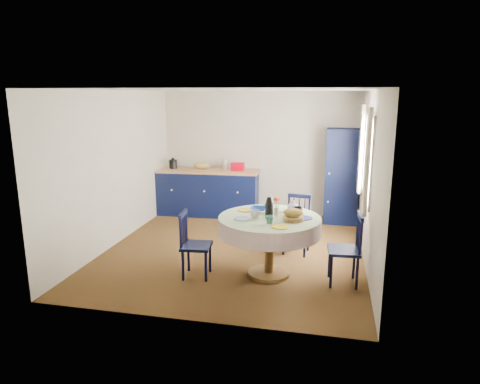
# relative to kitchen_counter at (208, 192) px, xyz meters

# --- Properties ---
(floor) EXTENTS (4.50, 4.50, 0.00)m
(floor) POSITION_rel_kitchen_counter_xyz_m (1.00, -1.90, -0.48)
(floor) COLOR black
(floor) RESTS_ON ground
(ceiling) EXTENTS (4.50, 4.50, 0.00)m
(ceiling) POSITION_rel_kitchen_counter_xyz_m (1.00, -1.90, 2.02)
(ceiling) COLOR white
(ceiling) RESTS_ON wall_back
(wall_back) EXTENTS (4.00, 0.02, 2.50)m
(wall_back) POSITION_rel_kitchen_counter_xyz_m (1.00, 0.35, 0.77)
(wall_back) COLOR beige
(wall_back) RESTS_ON floor
(wall_left) EXTENTS (0.02, 4.50, 2.50)m
(wall_left) POSITION_rel_kitchen_counter_xyz_m (-1.00, -1.90, 0.77)
(wall_left) COLOR beige
(wall_left) RESTS_ON floor
(wall_right) EXTENTS (0.02, 4.50, 2.50)m
(wall_right) POSITION_rel_kitchen_counter_xyz_m (3.00, -1.90, 0.77)
(wall_right) COLOR beige
(wall_right) RESTS_ON floor
(window) EXTENTS (0.10, 1.74, 1.45)m
(window) POSITION_rel_kitchen_counter_xyz_m (2.95, -1.60, 1.04)
(window) COLOR white
(window) RESTS_ON wall_right
(kitchen_counter) EXTENTS (2.12, 0.76, 1.17)m
(kitchen_counter) POSITION_rel_kitchen_counter_xyz_m (0.00, 0.00, 0.00)
(kitchen_counter) COLOR black
(kitchen_counter) RESTS_ON floor
(pantry_cabinet) EXTENTS (0.63, 0.47, 1.81)m
(pantry_cabinet) POSITION_rel_kitchen_counter_xyz_m (2.66, -0.01, 0.42)
(pantry_cabinet) COLOR black
(pantry_cabinet) RESTS_ON floor
(dining_table) EXTENTS (1.37, 1.37, 1.11)m
(dining_table) POSITION_rel_kitchen_counter_xyz_m (1.69, -2.77, 0.23)
(dining_table) COLOR brown
(dining_table) RESTS_ON floor
(chair_left) EXTENTS (0.43, 0.44, 0.91)m
(chair_left) POSITION_rel_kitchen_counter_xyz_m (0.68, -3.00, -0.02)
(chair_left) COLOR black
(chair_left) RESTS_ON floor
(chair_far) EXTENTS (0.45, 0.43, 0.91)m
(chair_far) POSITION_rel_kitchen_counter_xyz_m (1.97, -1.79, -0.02)
(chair_far) COLOR black
(chair_far) RESTS_ON floor
(chair_right) EXTENTS (0.43, 0.45, 0.95)m
(chair_right) POSITION_rel_kitchen_counter_xyz_m (2.70, -2.81, 0.00)
(chair_right) COLOR black
(chair_right) RESTS_ON floor
(mug_a) EXTENTS (0.13, 0.13, 0.10)m
(mug_a) POSITION_rel_kitchen_counter_xyz_m (1.49, -2.83, 0.40)
(mug_a) COLOR silver
(mug_a) RESTS_ON dining_table
(mug_b) EXTENTS (0.11, 0.11, 0.10)m
(mug_b) POSITION_rel_kitchen_counter_xyz_m (1.72, -3.06, 0.40)
(mug_b) COLOR #347369
(mug_b) RESTS_ON dining_table
(mug_c) EXTENTS (0.13, 0.13, 0.10)m
(mug_c) POSITION_rel_kitchen_counter_xyz_m (2.03, -2.54, 0.40)
(mug_c) COLOR black
(mug_c) RESTS_ON dining_table
(mug_d) EXTENTS (0.10, 0.10, 0.09)m
(mug_d) POSITION_rel_kitchen_counter_xyz_m (1.57, -2.36, 0.40)
(mug_d) COLOR silver
(mug_d) RESTS_ON dining_table
(cobalt_bowl) EXTENTS (0.23, 0.23, 0.06)m
(cobalt_bowl) POSITION_rel_kitchen_counter_xyz_m (1.48, -2.52, 0.38)
(cobalt_bowl) COLOR navy
(cobalt_bowl) RESTS_ON dining_table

